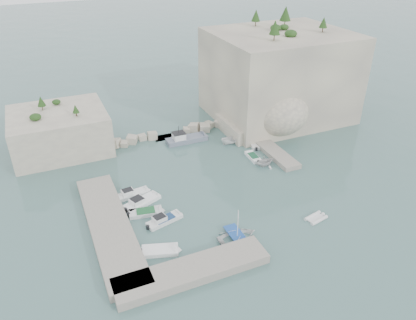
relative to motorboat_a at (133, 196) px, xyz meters
name	(u,v)px	position (x,y,z in m)	size (l,w,h in m)	color
ground	(224,196)	(12.30, -5.52, 0.00)	(400.00, 400.00, 0.00)	#486C69
cliff_east	(279,75)	(35.30, 17.48, 8.50)	(26.00, 22.00, 17.00)	beige
cliff_terrace	(245,126)	(25.30, 12.48, 1.25)	(8.00, 10.00, 2.50)	beige
outcrop_west	(60,131)	(-7.70, 19.48, 3.50)	(16.00, 14.00, 7.00)	beige
quay_west	(110,227)	(-4.70, -6.52, 0.55)	(5.00, 24.00, 1.10)	#9E9689
quay_south	(193,270)	(2.30, -18.02, 0.55)	(18.00, 4.00, 1.10)	#9E9689
ledge_east	(268,147)	(25.80, 4.48, 0.40)	(3.00, 16.00, 0.80)	#9E9689
breakwater	(169,133)	(11.30, 16.48, 0.70)	(28.00, 3.00, 1.40)	beige
motorboat_a	(133,196)	(0.00, 0.00, 0.00)	(5.35, 1.59, 1.40)	white
motorboat_b	(142,203)	(0.74, -2.45, 0.00)	(6.01, 1.97, 1.40)	white
motorboat_c	(146,214)	(0.53, -5.02, 0.00)	(4.99, 1.81, 0.70)	silver
motorboat_d	(165,222)	(2.36, -7.72, 0.00)	(5.47, 1.63, 1.40)	silver
motorboat_e	(160,252)	(-0.01, -13.10, 0.00)	(4.87, 1.99, 0.70)	white
rowboat	(237,239)	(9.73, -14.67, 0.00)	(3.69, 5.17, 1.07)	white
inflatable_dinghy	(316,219)	(21.34, -15.37, 0.00)	(3.21, 1.56, 0.44)	silver
tender_east_a	(265,165)	(22.31, -0.16, 0.00)	(3.06, 3.55, 1.87)	silver
tender_east_b	(253,158)	(21.72, 2.73, 0.00)	(4.31, 1.47, 0.70)	white
tender_east_c	(254,145)	(24.18, 6.83, 0.00)	(4.24, 1.37, 0.70)	silver
tender_east_d	(232,143)	(20.91, 9.12, 0.00)	(1.59, 4.24, 1.64)	white
work_boat	(187,141)	(13.58, 13.21, 0.00)	(8.35, 2.47, 2.20)	slate
rowboat_mast	(238,222)	(9.73, -14.67, 2.64)	(0.10, 0.10, 4.20)	white
vegetation	(256,28)	(30.13, 18.89, 17.93)	(53.48, 13.88, 13.40)	#1E4219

